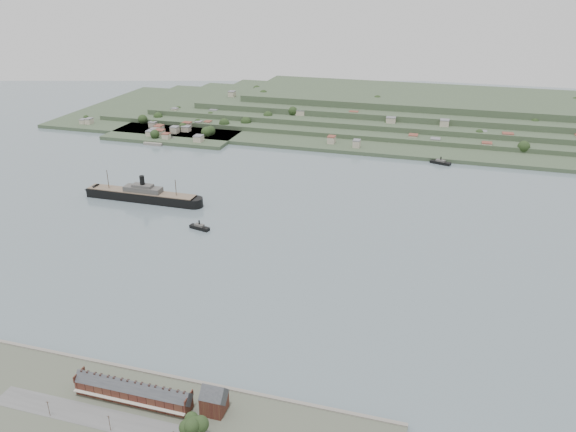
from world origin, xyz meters
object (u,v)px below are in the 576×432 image
(gabled_building, at_px, (214,400))
(fig_tree, at_px, (194,426))
(terrace_row, at_px, (133,392))
(steamship, at_px, (139,195))
(tugboat, at_px, (200,227))

(gabled_building, height_order, fig_tree, gabled_building)
(terrace_row, bearing_deg, fig_tree, -21.37)
(steamship, bearing_deg, gabled_building, -53.03)
(tugboat, relative_size, fig_tree, 1.31)
(tugboat, bearing_deg, gabled_building, -63.46)
(tugboat, bearing_deg, fig_tree, -65.90)
(steamship, xyz_separation_m, tugboat, (74.38, -39.63, -3.19))
(terrace_row, xyz_separation_m, steamship, (-124.76, 219.57, -1.85))
(terrace_row, height_order, steamship, steamship)
(steamship, height_order, fig_tree, steamship)
(terrace_row, xyz_separation_m, fig_tree, (36.47, -14.27, 3.07))
(steamship, distance_m, tugboat, 84.34)
(gabled_building, bearing_deg, steamship, 126.97)
(gabled_building, distance_m, fig_tree, 18.40)
(terrace_row, relative_size, steamship, 0.49)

